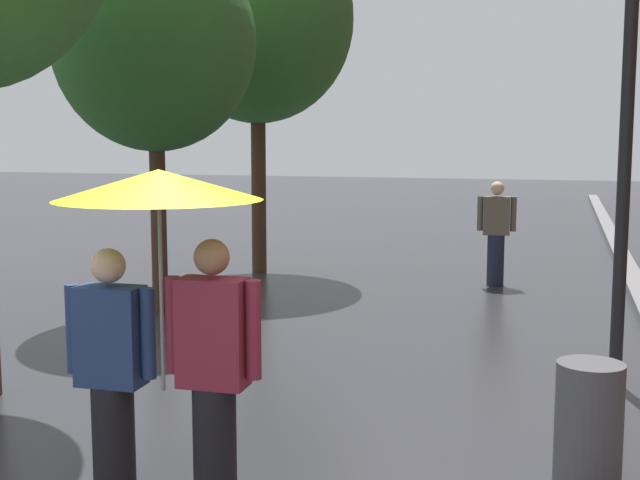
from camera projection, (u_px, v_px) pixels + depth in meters
name	position (u px, v px, depth m)	size (l,w,h in m)	color
kerb_strip	(632.00, 278.00, 13.28)	(0.30, 36.00, 0.12)	slate
street_tree_1	(154.00, 43.00, 10.60)	(2.59, 2.59, 4.87)	#473323
street_tree_2	(257.00, 19.00, 13.67)	(3.16, 3.16, 5.90)	#473323
couple_under_umbrella	(161.00, 282.00, 4.93)	(1.25, 1.22, 2.13)	black
street_lamp_post	(626.00, 133.00, 7.52)	(0.24, 0.24, 3.95)	black
litter_bin	(589.00, 426.00, 5.49)	(0.44, 0.44, 0.85)	#4C4C51
pedestrian_walking_midground	(496.00, 233.00, 12.86)	(0.59, 0.26, 1.61)	#1E233D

